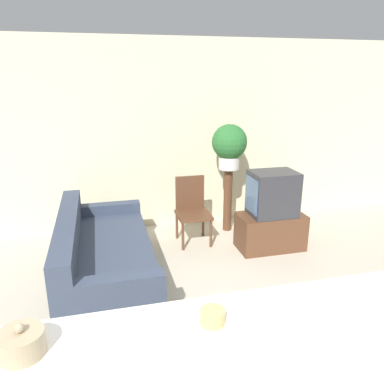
# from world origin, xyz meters

# --- Properties ---
(wall_back) EXTENTS (9.00, 0.06, 2.70)m
(wall_back) POSITION_xyz_m (0.00, 3.43, 1.35)
(wall_back) COLOR beige
(wall_back) RESTS_ON ground_plane
(couch) EXTENTS (0.95, 2.07, 0.78)m
(couch) POSITION_xyz_m (-0.52, 1.90, 0.28)
(couch) COLOR #384256
(couch) RESTS_ON ground_plane
(tv_stand) EXTENTS (0.85, 0.45, 0.47)m
(tv_stand) POSITION_xyz_m (1.63, 2.24, 0.24)
(tv_stand) COLOR brown
(tv_stand) RESTS_ON ground_plane
(television) EXTENTS (0.59, 0.43, 0.57)m
(television) POSITION_xyz_m (1.62, 2.24, 0.76)
(television) COLOR #333338
(television) RESTS_ON tv_stand
(wooden_chair) EXTENTS (0.44, 0.44, 0.89)m
(wooden_chair) POSITION_xyz_m (0.69, 2.73, 0.48)
(wooden_chair) COLOR brown
(wooden_chair) RESTS_ON ground_plane
(plant_stand) EXTENTS (0.12, 0.12, 0.93)m
(plant_stand) POSITION_xyz_m (1.28, 2.96, 0.46)
(plant_stand) COLOR brown
(plant_stand) RESTS_ON ground_plane
(potted_plant) EXTENTS (0.49, 0.49, 0.63)m
(potted_plant) POSITION_xyz_m (1.28, 2.96, 1.28)
(potted_plant) COLOR white
(potted_plant) RESTS_ON plant_stand
(decorative_bowl) EXTENTS (0.19, 0.19, 0.15)m
(decorative_bowl) POSITION_xyz_m (-0.84, -0.47, 1.14)
(decorative_bowl) COLOR tan
(decorative_bowl) RESTS_ON foreground_counter
(candle_jar) EXTENTS (0.12, 0.12, 0.07)m
(candle_jar) POSITION_xyz_m (-0.02, -0.47, 1.13)
(candle_jar) COLOR tan
(candle_jar) RESTS_ON foreground_counter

